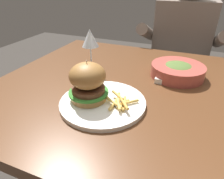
{
  "coord_description": "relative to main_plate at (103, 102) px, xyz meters",
  "views": [
    {
      "loc": [
        0.14,
        -0.66,
        1.1
      ],
      "look_at": [
        -0.07,
        -0.13,
        0.78
      ],
      "focal_mm": 32.0,
      "sensor_mm": 36.0,
      "label": 1
    }
  ],
  "objects": [
    {
      "name": "burger_sandwich",
      "position": [
        -0.05,
        -0.01,
        0.07
      ],
      "size": [
        0.13,
        0.13,
        0.13
      ],
      "color": "#B78447",
      "rests_on": "main_plate"
    },
    {
      "name": "wine_glass",
      "position": [
        -0.15,
        0.21,
        0.13
      ],
      "size": [
        0.07,
        0.07,
        0.19
      ],
      "color": "silver",
      "rests_on": "dining_table"
    },
    {
      "name": "soup_bowl",
      "position": [
        0.2,
        0.31,
        0.02
      ],
      "size": [
        0.22,
        0.22,
        0.06
      ],
      "color": "#B24C42",
      "rests_on": "dining_table"
    },
    {
      "name": "main_plate",
      "position": [
        0.0,
        0.0,
        0.0
      ],
      "size": [
        0.28,
        0.28,
        0.01
      ],
      "primitive_type": "cylinder",
      "color": "white",
      "rests_on": "dining_table"
    },
    {
      "name": "diner_person",
      "position": [
        0.17,
        0.9,
        -0.18
      ],
      "size": [
        0.51,
        0.36,
        1.18
      ],
      "color": "#282833",
      "rests_on": "ground"
    },
    {
      "name": "butter_dish",
      "position": [
        0.16,
        0.24,
        0.0
      ],
      "size": [
        0.08,
        0.06,
        0.04
      ],
      "color": "white",
      "rests_on": "dining_table"
    },
    {
      "name": "dining_table",
      "position": [
        0.09,
        0.16,
        -0.1
      ],
      "size": [
        1.14,
        0.93,
        0.74
      ],
      "color": "#56331C",
      "rests_on": "ground"
    },
    {
      "name": "fries_pile",
      "position": [
        0.06,
        -0.0,
        0.02
      ],
      "size": [
        0.1,
        0.09,
        0.02
      ],
      "color": "#E0B251",
      "rests_on": "main_plate"
    }
  ]
}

